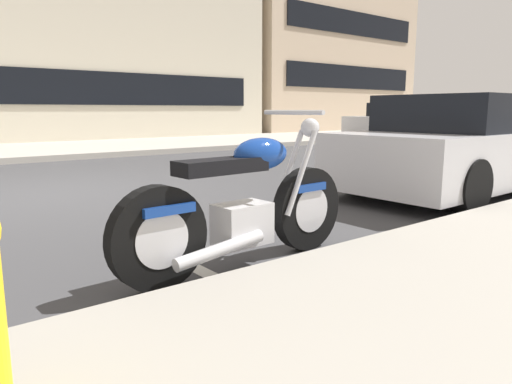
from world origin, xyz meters
name	(u,v)px	position (x,y,z in m)	size (l,w,h in m)	color
ground_plane	(49,194)	(0.00, 0.00, 0.00)	(260.00, 260.00, 0.00)	#3D3D3F
sidewalk_far_curb	(315,137)	(12.00, 6.80, 0.07)	(120.00, 5.00, 0.14)	#ADA89E
parking_stall_stripe	(184,262)	(0.00, -3.70, 0.00)	(0.12, 2.20, 0.01)	silver
parked_motorcycle	(244,207)	(0.32, -4.05, 0.44)	(2.06, 0.62, 1.14)	black
parked_car_at_intersection	(466,147)	(4.68, -3.38, 0.63)	(4.30, 1.83, 1.33)	silver
car_opposite_curb	(403,123)	(13.51, 3.73, 0.67)	(4.62, 1.92, 1.40)	silver
townhouse_corner_block	(69,35)	(4.77, 14.02, 4.21)	(12.67, 9.91, 8.42)	beige
townhouse_far_uphill	(287,19)	(16.87, 13.98, 6.19)	(10.47, 9.85, 12.38)	beige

